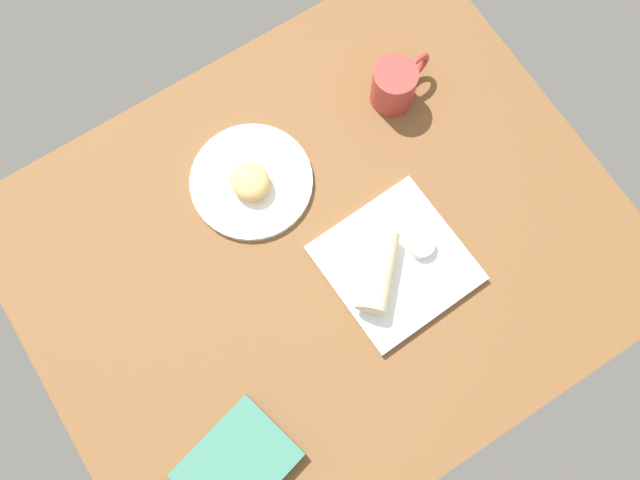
% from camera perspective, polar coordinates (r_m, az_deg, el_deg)
% --- Properties ---
extents(dining_table, '(1.10, 0.90, 0.04)m').
position_cam_1_polar(dining_table, '(1.32, 0.12, -1.06)').
color(dining_table, brown).
rests_on(dining_table, ground).
extents(round_plate, '(0.24, 0.24, 0.01)m').
position_cam_1_polar(round_plate, '(1.34, -5.62, 4.78)').
color(round_plate, white).
rests_on(round_plate, dining_table).
extents(scone_pastry, '(0.08, 0.09, 0.05)m').
position_cam_1_polar(scone_pastry, '(1.31, -5.74, 4.79)').
color(scone_pastry, '#DFB16A').
rests_on(scone_pastry, round_plate).
extents(square_plate, '(0.26, 0.26, 0.02)m').
position_cam_1_polar(square_plate, '(1.30, 6.20, -1.91)').
color(square_plate, white).
rests_on(square_plate, dining_table).
extents(sauce_cup, '(0.05, 0.05, 0.02)m').
position_cam_1_polar(sauce_cup, '(1.29, 8.30, -0.43)').
color(sauce_cup, silver).
rests_on(sauce_cup, square_plate).
extents(breakfast_wrap, '(0.14, 0.14, 0.06)m').
position_cam_1_polar(breakfast_wrap, '(1.25, 4.72, -2.56)').
color(breakfast_wrap, beige).
rests_on(breakfast_wrap, square_plate).
extents(book_stack, '(0.21, 0.18, 0.03)m').
position_cam_1_polar(book_stack, '(1.26, -6.77, -17.76)').
color(book_stack, '#387260').
rests_on(book_stack, dining_table).
extents(coffee_mug, '(0.14, 0.09, 0.10)m').
position_cam_1_polar(coffee_mug, '(1.38, 6.17, 12.54)').
color(coffee_mug, '#B23833').
rests_on(coffee_mug, dining_table).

